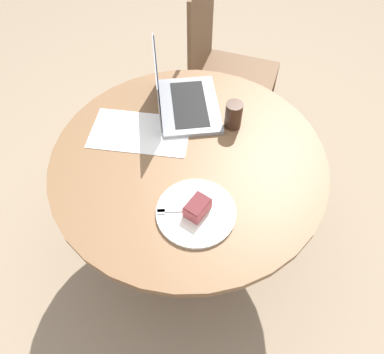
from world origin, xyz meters
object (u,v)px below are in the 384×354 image
Objects in this scene: laptop at (181,100)px; chair at (223,71)px; plate at (196,212)px; coffee_glass at (234,115)px.

chair is at bearing 151.42° from laptop.
laptop is at bearing 78.39° from plate.
chair is 0.62m from laptop.
plate is at bearing -128.06° from coffee_glass.
plate is 0.70× the size of laptop.
plate is 0.51m from laptop.
chair is 0.68m from coffee_glass.
chair is 8.56× the size of coffee_glass.
plate is at bearing 9.66° from chair.
coffee_glass is 0.23m from laptop.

